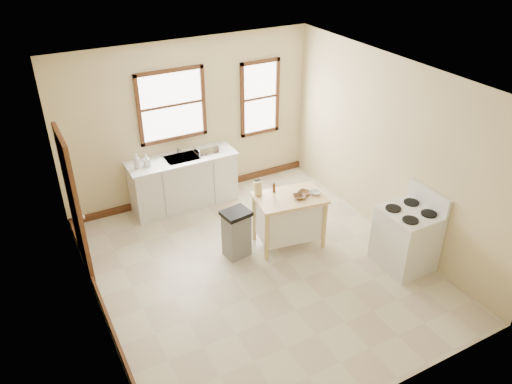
# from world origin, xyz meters

# --- Properties ---
(floor) EXTENTS (5.00, 5.00, 0.00)m
(floor) POSITION_xyz_m (0.00, 0.00, 0.00)
(floor) COLOR #C2B99A
(floor) RESTS_ON ground
(ceiling) EXTENTS (5.00, 5.00, 0.00)m
(ceiling) POSITION_xyz_m (0.00, 0.00, 2.80)
(ceiling) COLOR white
(ceiling) RESTS_ON ground
(wall_back) EXTENTS (4.50, 0.04, 2.80)m
(wall_back) POSITION_xyz_m (0.00, 2.50, 1.40)
(wall_back) COLOR tan
(wall_back) RESTS_ON ground
(wall_left) EXTENTS (0.04, 5.00, 2.80)m
(wall_left) POSITION_xyz_m (-2.25, 0.00, 1.40)
(wall_left) COLOR tan
(wall_left) RESTS_ON ground
(wall_right) EXTENTS (0.04, 5.00, 2.80)m
(wall_right) POSITION_xyz_m (2.25, 0.00, 1.40)
(wall_right) COLOR tan
(wall_right) RESTS_ON ground
(window_main) EXTENTS (1.17, 0.06, 1.22)m
(window_main) POSITION_xyz_m (-0.30, 2.48, 1.75)
(window_main) COLOR #3D2410
(window_main) RESTS_ON wall_back
(window_side) EXTENTS (0.77, 0.06, 1.37)m
(window_side) POSITION_xyz_m (1.35, 2.48, 1.60)
(window_side) COLOR #3D2410
(window_side) RESTS_ON wall_back
(door_left) EXTENTS (0.06, 0.90, 2.10)m
(door_left) POSITION_xyz_m (-2.21, 1.30, 1.05)
(door_left) COLOR #3D2410
(door_left) RESTS_ON ground
(baseboard_back) EXTENTS (4.50, 0.04, 0.12)m
(baseboard_back) POSITION_xyz_m (0.00, 2.47, 0.06)
(baseboard_back) COLOR #3D2410
(baseboard_back) RESTS_ON ground
(baseboard_left) EXTENTS (0.04, 5.00, 0.12)m
(baseboard_left) POSITION_xyz_m (-2.22, 0.00, 0.06)
(baseboard_left) COLOR #3D2410
(baseboard_left) RESTS_ON ground
(sink_counter) EXTENTS (1.86, 0.62, 0.92)m
(sink_counter) POSITION_xyz_m (-0.30, 2.20, 0.46)
(sink_counter) COLOR beige
(sink_counter) RESTS_ON ground
(faucet) EXTENTS (0.03, 0.03, 0.22)m
(faucet) POSITION_xyz_m (-0.30, 2.38, 1.03)
(faucet) COLOR silver
(faucet) RESTS_ON sink_counter
(soap_bottle_a) EXTENTS (0.10, 0.10, 0.25)m
(soap_bottle_a) POSITION_xyz_m (-1.06, 2.18, 1.05)
(soap_bottle_a) COLOR #B2B2B2
(soap_bottle_a) RESTS_ON sink_counter
(soap_bottle_b) EXTENTS (0.09, 0.09, 0.20)m
(soap_bottle_b) POSITION_xyz_m (-0.91, 2.17, 1.02)
(soap_bottle_b) COLOR #B2B2B2
(soap_bottle_b) RESTS_ON sink_counter
(dish_rack) EXTENTS (0.43, 0.35, 0.10)m
(dish_rack) POSITION_xyz_m (0.15, 2.19, 0.97)
(dish_rack) COLOR silver
(dish_rack) RESTS_ON sink_counter
(kitchen_island) EXTENTS (1.12, 0.81, 0.85)m
(kitchen_island) POSITION_xyz_m (0.70, 0.35, 0.42)
(kitchen_island) COLOR #EEC08C
(kitchen_island) RESTS_ON ground
(knife_block) EXTENTS (0.12, 0.12, 0.20)m
(knife_block) POSITION_xyz_m (0.30, 0.62, 0.95)
(knife_block) COLOR #E0B375
(knife_block) RESTS_ON kitchen_island
(pepper_grinder) EXTENTS (0.04, 0.04, 0.15)m
(pepper_grinder) POSITION_xyz_m (0.56, 0.58, 0.92)
(pepper_grinder) COLOR #462913
(pepper_grinder) RESTS_ON kitchen_island
(bowl_a) EXTENTS (0.23, 0.23, 0.05)m
(bowl_a) POSITION_xyz_m (0.80, 0.25, 0.87)
(bowl_a) COLOR brown
(bowl_a) RESTS_ON kitchen_island
(bowl_b) EXTENTS (0.24, 0.24, 0.04)m
(bowl_b) POSITION_xyz_m (0.93, 0.31, 0.87)
(bowl_b) COLOR brown
(bowl_b) RESTS_ON kitchen_island
(bowl_c) EXTENTS (0.17, 0.17, 0.05)m
(bowl_c) POSITION_xyz_m (1.07, 0.23, 0.87)
(bowl_c) COLOR silver
(bowl_c) RESTS_ON kitchen_island
(trash_bin) EXTENTS (0.43, 0.38, 0.77)m
(trash_bin) POSITION_xyz_m (-0.14, 0.47, 0.38)
(trash_bin) COLOR slate
(trash_bin) RESTS_ON ground
(gas_stove) EXTENTS (0.74, 0.75, 1.19)m
(gas_stove) POSITION_xyz_m (1.90, -0.90, 0.59)
(gas_stove) COLOR silver
(gas_stove) RESTS_ON ground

